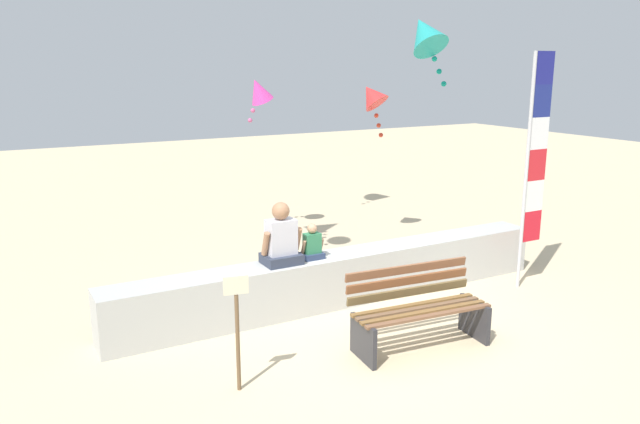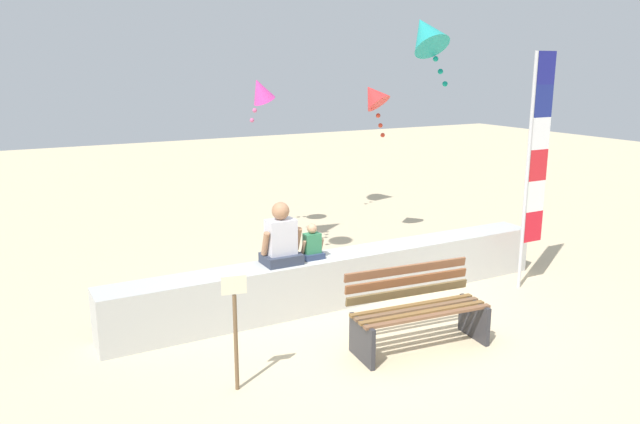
# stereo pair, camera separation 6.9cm
# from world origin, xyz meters

# --- Properties ---
(ground_plane) EXTENTS (40.00, 40.00, 0.00)m
(ground_plane) POSITION_xyz_m (0.00, 0.00, 0.00)
(ground_plane) COLOR beige
(seawall_ledge) EXTENTS (6.27, 0.51, 0.67)m
(seawall_ledge) POSITION_xyz_m (0.00, 0.98, 0.34)
(seawall_ledge) COLOR #B2B3AF
(seawall_ledge) RESTS_ON ground
(park_bench) EXTENTS (1.62, 0.75, 0.88)m
(park_bench) POSITION_xyz_m (0.07, -0.56, 0.41)
(park_bench) COLOR brown
(park_bench) RESTS_ON ground
(person_adult) EXTENTS (0.51, 0.38, 0.78)m
(person_adult) POSITION_xyz_m (-0.87, 0.99, 0.98)
(person_adult) COLOR #2E3547
(person_adult) RESTS_ON seawall_ledge
(person_child) EXTENTS (0.30, 0.22, 0.46)m
(person_child) POSITION_xyz_m (-0.44, 0.99, 0.85)
(person_child) COLOR navy
(person_child) RESTS_ON seawall_ledge
(flag_banner) EXTENTS (0.39, 0.05, 3.27)m
(flag_banner) POSITION_xyz_m (2.62, 0.25, 1.84)
(flag_banner) COLOR #B7B7BC
(flag_banner) RESTS_ON ground
(kite_red) EXTENTS (0.73, 0.72, 1.04)m
(kite_red) POSITION_xyz_m (1.95, 3.27, 2.58)
(kite_red) COLOR red
(kite_teal) EXTENTS (0.71, 0.74, 1.12)m
(kite_teal) POSITION_xyz_m (1.75, 1.63, 3.53)
(kite_teal) COLOR teal
(kite_magenta) EXTENTS (0.59, 0.58, 0.85)m
(kite_magenta) POSITION_xyz_m (0.35, 4.41, 2.66)
(kite_magenta) COLOR #DB3D9E
(sign_post) EXTENTS (0.24, 0.07, 1.17)m
(sign_post) POSITION_xyz_m (-2.05, -0.51, 0.70)
(sign_post) COLOR brown
(sign_post) RESTS_ON ground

